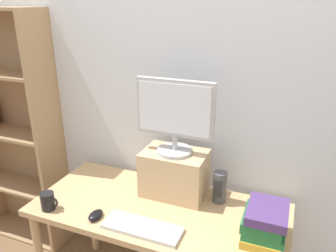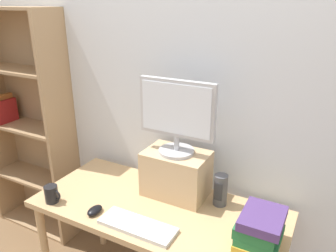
# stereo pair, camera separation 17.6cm
# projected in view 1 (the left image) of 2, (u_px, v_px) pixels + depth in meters

# --- Properties ---
(back_wall) EXTENTS (7.00, 0.08, 2.60)m
(back_wall) POSITION_uv_depth(u_px,v_px,m) (184.00, 95.00, 2.05)
(back_wall) COLOR silver
(back_wall) RESTS_ON ground_plane
(desk) EXTENTS (1.46, 0.65, 0.74)m
(desk) POSITION_uv_depth(u_px,v_px,m) (159.00, 219.00, 1.91)
(desk) COLOR tan
(desk) RESTS_ON ground_plane
(bookshelf_unit) EXTENTS (0.78, 0.28, 1.82)m
(bookshelf_unit) POSITION_uv_depth(u_px,v_px,m) (11.00, 130.00, 2.52)
(bookshelf_unit) COLOR tan
(bookshelf_unit) RESTS_ON ground_plane
(riser_box) EXTENTS (0.38, 0.25, 0.28)m
(riser_box) POSITION_uv_depth(u_px,v_px,m) (174.00, 173.00, 1.98)
(riser_box) COLOR tan
(riser_box) RESTS_ON desk
(computer_monitor) EXTENTS (0.46, 0.21, 0.44)m
(computer_monitor) POSITION_uv_depth(u_px,v_px,m) (175.00, 114.00, 1.84)
(computer_monitor) COLOR #B7B7BA
(computer_monitor) RESTS_ON riser_box
(keyboard) EXTENTS (0.42, 0.15, 0.02)m
(keyboard) POSITION_uv_depth(u_px,v_px,m) (142.00, 227.00, 1.70)
(keyboard) COLOR silver
(keyboard) RESTS_ON desk
(computer_mouse) EXTENTS (0.06, 0.10, 0.04)m
(computer_mouse) POSITION_uv_depth(u_px,v_px,m) (96.00, 215.00, 1.79)
(computer_mouse) COLOR black
(computer_mouse) RESTS_ON desk
(book_stack) EXTENTS (0.21, 0.25, 0.18)m
(book_stack) POSITION_uv_depth(u_px,v_px,m) (264.00, 223.00, 1.61)
(book_stack) COLOR gold
(book_stack) RESTS_ON desk
(coffee_mug) EXTENTS (0.11, 0.08, 0.10)m
(coffee_mug) POSITION_uv_depth(u_px,v_px,m) (48.00, 201.00, 1.85)
(coffee_mug) COLOR black
(coffee_mug) RESTS_ON desk
(desk_speaker) EXTENTS (0.08, 0.08, 0.19)m
(desk_speaker) POSITION_uv_depth(u_px,v_px,m) (220.00, 187.00, 1.91)
(desk_speaker) COLOR #4C4C51
(desk_speaker) RESTS_ON desk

